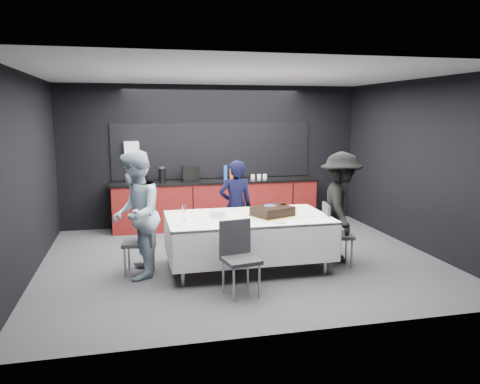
# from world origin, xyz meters

# --- Properties ---
(ground) EXTENTS (6.00, 6.00, 0.00)m
(ground) POSITION_xyz_m (0.00, 0.00, 0.00)
(ground) COLOR #45464A
(ground) RESTS_ON ground
(room_shell) EXTENTS (6.04, 5.04, 2.82)m
(room_shell) POSITION_xyz_m (0.00, 0.00, 1.86)
(room_shell) COLOR white
(room_shell) RESTS_ON ground
(kitchenette) EXTENTS (4.10, 0.64, 2.05)m
(kitchenette) POSITION_xyz_m (-0.02, 2.22, 0.54)
(kitchenette) COLOR #5E0F0E
(kitchenette) RESTS_ON ground
(party_table) EXTENTS (2.32, 1.32, 0.78)m
(party_table) POSITION_xyz_m (0.00, -0.40, 0.64)
(party_table) COLOR #99999E
(party_table) RESTS_ON ground
(cake_assembly) EXTENTS (0.70, 0.64, 0.18)m
(cake_assembly) POSITION_xyz_m (0.35, -0.48, 0.85)
(cake_assembly) COLOR #F0B746
(cake_assembly) RESTS_ON party_table
(plate_stack) EXTENTS (0.22, 0.22, 0.10)m
(plate_stack) POSITION_xyz_m (-0.45, -0.40, 0.83)
(plate_stack) COLOR white
(plate_stack) RESTS_ON party_table
(loose_plate_near) EXTENTS (0.20, 0.20, 0.01)m
(loose_plate_near) POSITION_xyz_m (-0.38, -0.69, 0.78)
(loose_plate_near) COLOR white
(loose_plate_near) RESTS_ON party_table
(loose_plate_right_a) EXTENTS (0.21, 0.21, 0.01)m
(loose_plate_right_a) POSITION_xyz_m (0.74, -0.21, 0.78)
(loose_plate_right_a) COLOR white
(loose_plate_right_a) RESTS_ON party_table
(loose_plate_right_b) EXTENTS (0.20, 0.20, 0.01)m
(loose_plate_right_b) POSITION_xyz_m (0.89, -0.59, 0.78)
(loose_plate_right_b) COLOR white
(loose_plate_right_b) RESTS_ON party_table
(loose_plate_far) EXTENTS (0.18, 0.18, 0.01)m
(loose_plate_far) POSITION_xyz_m (-0.07, 0.08, 0.78)
(loose_plate_far) COLOR white
(loose_plate_far) RESTS_ON party_table
(fork_pile) EXTENTS (0.18, 0.15, 0.02)m
(fork_pile) POSITION_xyz_m (0.32, -0.91, 0.79)
(fork_pile) COLOR white
(fork_pile) RESTS_ON party_table
(champagne_flute) EXTENTS (0.06, 0.06, 0.22)m
(champagne_flute) POSITION_xyz_m (-0.93, -0.49, 0.94)
(champagne_flute) COLOR white
(champagne_flute) RESTS_ON party_table
(chair_left) EXTENTS (0.48, 0.48, 0.92)m
(chair_left) POSITION_xyz_m (-1.47, -0.30, 0.53)
(chair_left) COLOR #2F3035
(chair_left) RESTS_ON ground
(chair_right) EXTENTS (0.50, 0.50, 0.92)m
(chair_right) POSITION_xyz_m (1.27, -0.53, 0.53)
(chair_right) COLOR #2F3035
(chair_right) RESTS_ON ground
(chair_near) EXTENTS (0.49, 0.49, 0.92)m
(chair_near) POSITION_xyz_m (-0.34, -1.30, 0.53)
(chair_near) COLOR #2F3035
(chair_near) RESTS_ON ground
(person_center) EXTENTS (0.56, 0.37, 1.51)m
(person_center) POSITION_xyz_m (0.01, 0.47, 0.75)
(person_center) COLOR black
(person_center) RESTS_ON ground
(person_left) EXTENTS (0.75, 0.92, 1.76)m
(person_left) POSITION_xyz_m (-1.58, -0.40, 0.88)
(person_left) COLOR #9DB3C6
(person_left) RESTS_ON ground
(person_right) EXTENTS (0.92, 1.22, 1.68)m
(person_right) POSITION_xyz_m (1.46, -0.36, 0.84)
(person_right) COLOR black
(person_right) RESTS_ON ground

